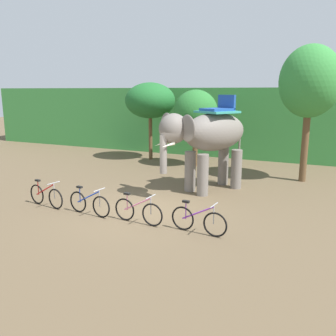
# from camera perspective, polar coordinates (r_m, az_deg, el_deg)

# --- Properties ---
(ground_plane) EXTENTS (80.00, 80.00, 0.00)m
(ground_plane) POSITION_cam_1_polar(r_m,az_deg,el_deg) (12.17, -4.27, -6.69)
(ground_plane) COLOR brown
(foliage_hedge) EXTENTS (36.00, 6.00, 4.10)m
(foliage_hedge) POSITION_cam_1_polar(r_m,az_deg,el_deg) (24.20, 11.14, 7.56)
(foliage_hedge) COLOR #3D8E42
(foliage_hedge) RESTS_ON ground
(tree_far_left) EXTENTS (2.84, 2.84, 4.40)m
(tree_far_left) POSITION_cam_1_polar(r_m,az_deg,el_deg) (20.62, -2.86, 10.67)
(tree_far_left) COLOR brown
(tree_far_left) RESTS_ON ground
(tree_far_right) EXTENTS (2.28, 2.28, 3.99)m
(tree_far_right) POSITION_cam_1_polar(r_m,az_deg,el_deg) (18.75, 4.44, 8.85)
(tree_far_right) COLOR brown
(tree_far_right) RESTS_ON ground
(tree_center_left) EXTENTS (2.55, 2.55, 5.84)m
(tree_center_left) POSITION_cam_1_polar(r_m,az_deg,el_deg) (16.53, 21.72, 12.59)
(tree_center_left) COLOR brown
(tree_center_left) RESTS_ON ground
(elephant) EXTENTS (3.22, 4.05, 3.78)m
(elephant) POSITION_cam_1_polar(r_m,az_deg,el_deg) (14.05, 6.41, 5.07)
(elephant) COLOR slate
(elephant) RESTS_ON ground
(bike_red) EXTENTS (1.70, 0.52, 0.92)m
(bike_red) POSITION_cam_1_polar(r_m,az_deg,el_deg) (13.09, -18.91, -4.20)
(bike_red) COLOR black
(bike_red) RESTS_ON ground
(bike_blue) EXTENTS (1.70, 0.52, 0.92)m
(bike_blue) POSITION_cam_1_polar(r_m,az_deg,el_deg) (11.84, -12.47, -5.53)
(bike_blue) COLOR black
(bike_blue) RESTS_ON ground
(bike_pink) EXTENTS (1.71, 0.52, 0.92)m
(bike_pink) POSITION_cam_1_polar(r_m,az_deg,el_deg) (10.89, -4.81, -6.86)
(bike_pink) COLOR black
(bike_pink) RESTS_ON ground
(bike_purple) EXTENTS (1.71, 0.52, 0.92)m
(bike_purple) POSITION_cam_1_polar(r_m,az_deg,el_deg) (10.15, 4.87, -8.33)
(bike_purple) COLOR black
(bike_purple) RESTS_ON ground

